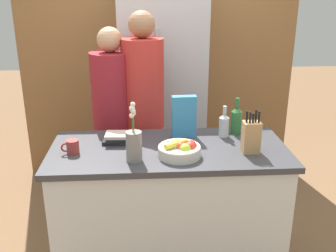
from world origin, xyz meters
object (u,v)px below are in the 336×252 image
flower_vase (134,144)px  coffee_mug (72,147)px  person_in_blue (144,109)px  bottle_vinegar (224,125)px  cereal_box (184,116)px  book_stack (117,138)px  person_at_sink (113,118)px  knife_block (251,137)px  refrigerator (162,91)px  bottle_oil (236,120)px  fruit_bowl (181,150)px

flower_vase → coffee_mug: (-0.40, 0.14, -0.07)m
person_in_blue → bottle_vinegar: bearing=-43.2°
bottle_vinegar → cereal_box: bearing=175.8°
coffee_mug → bottle_vinegar: bearing=12.7°
book_stack → person_at_sink: size_ratio=0.11×
cereal_box → bottle_vinegar: (0.28, -0.02, -0.06)m
bottle_vinegar → coffee_mug: bearing=-167.3°
knife_block → flower_vase: size_ratio=0.77×
cereal_box → person_at_sink: size_ratio=0.18×
refrigerator → coffee_mug: (-0.64, -1.31, -0.00)m
knife_block → person_in_blue: size_ratio=0.16×
knife_block → bottle_oil: 0.34m
person_at_sink → book_stack: bearing=-103.4°
refrigerator → cereal_box: (0.10, -1.06, 0.10)m
coffee_mug → book_stack: bearing=30.0°
flower_vase → fruit_bowl: bearing=9.9°
fruit_bowl → bottle_vinegar: (0.34, 0.32, 0.04)m
flower_vase → bottle_oil: (0.73, 0.43, -0.01)m
fruit_bowl → person_in_blue: person_in_blue is taller
refrigerator → bottle_vinegar: bearing=-70.5°
fruit_bowl → knife_block: knife_block is taller
bottle_oil → person_in_blue: size_ratio=0.15×
refrigerator → person_at_sink: size_ratio=1.18×
knife_block → coffee_mug: (-1.14, 0.05, -0.06)m
refrigerator → coffee_mug: refrigerator is taller
book_stack → bottle_oil: bearing=8.7°
person_in_blue → person_at_sink: bearing=174.0°
flower_vase → person_at_sink: person_at_sink is taller
fruit_bowl → cereal_box: size_ratio=0.91×
coffee_mug → bottle_vinegar: size_ratio=0.51×
knife_block → coffee_mug: bearing=177.3°
flower_vase → cereal_box: flower_vase is taller
cereal_box → coffee_mug: bearing=-161.3°
coffee_mug → fruit_bowl: bearing=-7.5°
flower_vase → refrigerator: bearing=80.4°
knife_block → flower_vase: bearing=-173.4°
knife_block → person_at_sink: bearing=141.9°
flower_vase → book_stack: 0.33m
coffee_mug → bottle_oil: size_ratio=0.43×
coffee_mug → bottle_vinegar: bottle_vinegar is taller
coffee_mug → person_in_blue: bearing=55.6°
coffee_mug → person_at_sink: (0.21, 0.67, -0.04)m
coffee_mug → bottle_vinegar: (1.02, 0.23, 0.04)m
refrigerator → person_at_sink: bearing=-123.9°
refrigerator → fruit_bowl: size_ratio=7.11×
person_in_blue → bottle_oil: bearing=-35.2°
fruit_bowl → flower_vase: 0.30m
book_stack → bottle_oil: bottle_oil is taller
flower_vase → book_stack: flower_vase is taller
bottle_oil → person_at_sink: 0.99m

